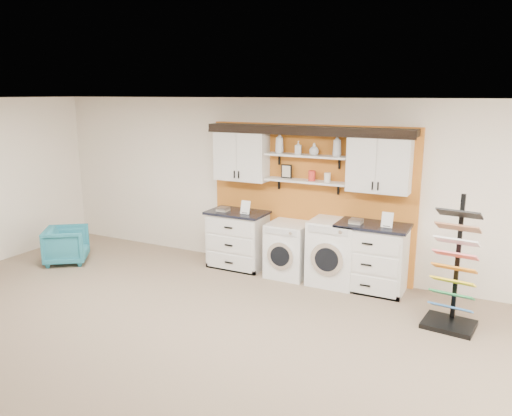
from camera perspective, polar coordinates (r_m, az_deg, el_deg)
The scene contains 22 objects.
floor at distance 5.23m, azimuth -11.09°, elevation -20.54°, with size 10.00×10.00×0.00m, color #876F5B.
ceiling at distance 4.38m, azimuth -12.71°, elevation 11.77°, with size 10.00×10.00×0.00m, color white.
wall_back at distance 8.02m, azimuth 6.20°, elevation 2.37°, with size 10.00×10.00×0.00m, color #F0E2CF.
accent_panel at distance 8.03m, azimuth 6.08°, elevation 0.92°, with size 3.40×0.07×2.40m, color #C06A20.
upper_cabinet_left at distance 8.23m, azimuth -1.65°, elevation 6.09°, with size 0.90×0.35×0.84m.
upper_cabinet_right at distance 7.43m, azimuth 13.92°, elevation 4.96°, with size 0.90×0.35×0.84m.
shelf_lower at distance 7.82m, azimuth 5.70°, elevation 3.06°, with size 1.32×0.28×0.03m, color white.
shelf_upper at distance 7.76m, azimuth 5.77°, elevation 5.98°, with size 1.32×0.28×0.03m, color white.
crown_molding at distance 7.73m, azimuth 5.87°, elevation 8.91°, with size 3.30×0.41×0.13m.
picture_frame at distance 7.97m, azimuth 3.50°, elevation 4.21°, with size 0.18×0.02×0.22m.
canister_red at distance 7.77m, azimuth 6.41°, elevation 3.69°, with size 0.11×0.11×0.16m, color red.
canister_cream at distance 7.68m, azimuth 8.15°, elevation 3.47°, with size 0.10×0.10×0.14m, color silver.
base_cabinet_left at distance 8.38m, azimuth -2.08°, elevation -3.57°, with size 0.98×0.66×0.96m.
base_cabinet_right at distance 7.59m, azimuth 13.09°, elevation -5.50°, with size 1.04×0.66×1.01m.
washer at distance 8.00m, azimuth 3.77°, elevation -4.73°, with size 0.62×0.71×0.87m.
dryer at distance 7.74m, azimuth 8.90°, elevation -5.00°, with size 0.71×0.71×1.00m.
sample_rack at distance 6.72m, azimuth 21.56°, elevation -8.32°, with size 0.66×0.57×1.67m.
armchair at distance 9.22m, azimuth -20.84°, elevation -3.98°, with size 0.67×0.69×0.62m, color teal.
soap_bottle_a at distance 7.91m, azimuth 2.70°, elevation 7.52°, with size 0.13×0.13×0.34m, color silver.
soap_bottle_b at distance 7.79m, azimuth 4.85°, elevation 6.90°, with size 0.09×0.10×0.21m, color silver.
soap_bottle_c at distance 7.70m, azimuth 6.65°, elevation 6.71°, with size 0.14×0.14×0.18m, color silver.
soap_bottle_d at distance 7.58m, azimuth 9.25°, elevation 7.11°, with size 0.13×0.13×0.34m, color silver.
Camera 1 is at (2.77, -3.38, 2.87)m, focal length 35.00 mm.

